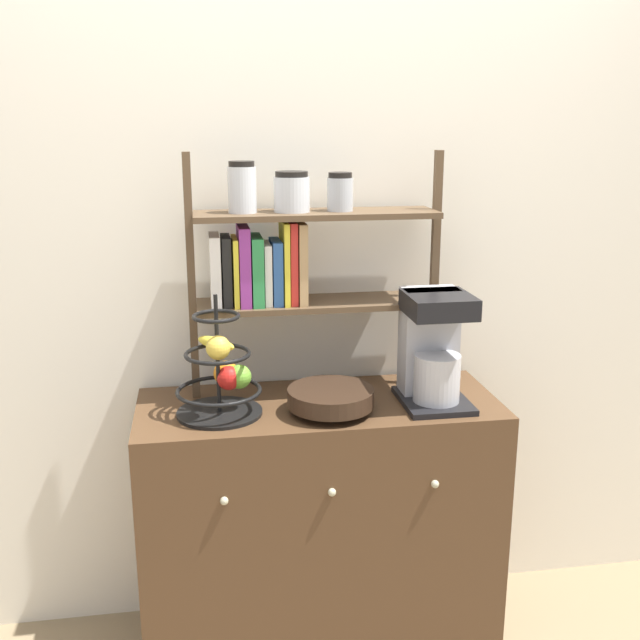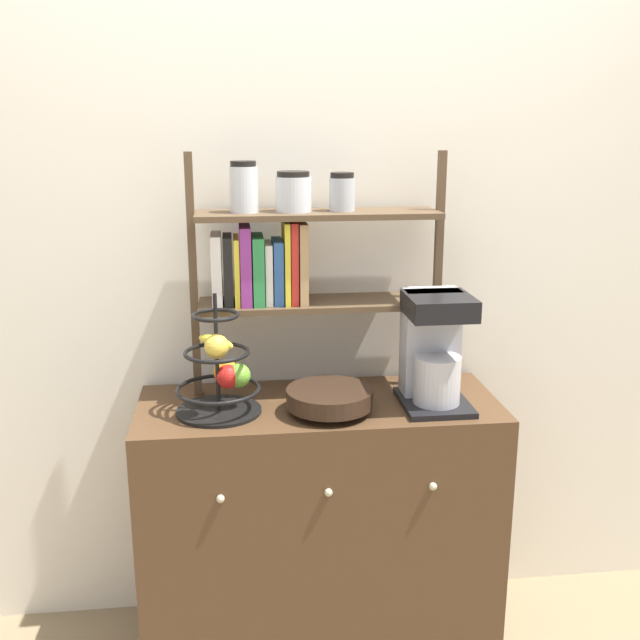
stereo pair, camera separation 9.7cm
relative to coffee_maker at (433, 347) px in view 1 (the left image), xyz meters
The scene contains 6 objects.
wall_back 0.54m from the coffee_maker, 138.64° to the left, with size 7.00×0.05×2.60m, color silver.
sideboard 0.69m from the coffee_maker, behind, with size 1.11×0.46×0.84m.
coffee_maker is the anchor object (origin of this frame).
fruit_stand 0.64m from the coffee_maker, behind, with size 0.25×0.25×0.36m.
wooden_bowl 0.35m from the coffee_maker, behind, with size 0.26×0.26×0.07m.
shelf_hutch 0.54m from the coffee_maker, 160.52° to the left, with size 0.79×0.20×0.76m.
Camera 1 is at (-0.35, -1.91, 1.68)m, focal length 42.00 mm.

